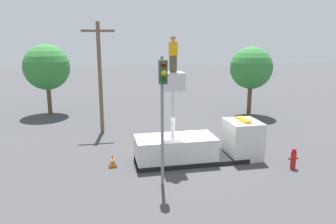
{
  "coord_description": "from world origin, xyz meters",
  "views": [
    {
      "loc": [
        -4.68,
        -16.11,
        6.61
      ],
      "look_at": [
        -1.52,
        -1.23,
        3.09
      ],
      "focal_mm": 35.0,
      "sensor_mm": 36.0,
      "label": 1
    }
  ],
  "objects_px": {
    "bucket_truck": "(199,145)",
    "utility_pole": "(100,74)",
    "fire_hydrant": "(293,159)",
    "tree_right_bg": "(251,68)",
    "traffic_cone_rear": "(113,161)",
    "traffic_light_pole": "(163,97)",
    "worker": "(173,55)",
    "tree_left_bg": "(47,67)"
  },
  "relations": [
    {
      "from": "traffic_light_pole",
      "to": "tree_right_bg",
      "type": "xyz_separation_m",
      "value": [
        9.87,
        11.92,
        -0.06
      ]
    },
    {
      "from": "traffic_light_pole",
      "to": "fire_hydrant",
      "type": "xyz_separation_m",
      "value": [
        6.88,
        0.52,
        -3.56
      ]
    },
    {
      "from": "bucket_truck",
      "to": "fire_hydrant",
      "type": "xyz_separation_m",
      "value": [
        4.39,
        -2.08,
        -0.37
      ]
    },
    {
      "from": "worker",
      "to": "utility_pole",
      "type": "relative_size",
      "value": 0.23
    },
    {
      "from": "worker",
      "to": "traffic_cone_rear",
      "type": "relative_size",
      "value": 2.59
    },
    {
      "from": "traffic_light_pole",
      "to": "utility_pole",
      "type": "height_order",
      "value": "utility_pole"
    },
    {
      "from": "traffic_light_pole",
      "to": "utility_pole",
      "type": "xyz_separation_m",
      "value": [
        -2.55,
        9.22,
        0.01
      ]
    },
    {
      "from": "worker",
      "to": "tree_right_bg",
      "type": "relative_size",
      "value": 0.3
    },
    {
      "from": "fire_hydrant",
      "to": "traffic_cone_rear",
      "type": "relative_size",
      "value": 1.63
    },
    {
      "from": "fire_hydrant",
      "to": "traffic_cone_rear",
      "type": "distance_m",
      "value": 9.27
    },
    {
      "from": "bucket_truck",
      "to": "worker",
      "type": "height_order",
      "value": "worker"
    },
    {
      "from": "tree_right_bg",
      "to": "bucket_truck",
      "type": "bearing_deg",
      "value": -128.42
    },
    {
      "from": "bucket_truck",
      "to": "traffic_light_pole",
      "type": "relative_size",
      "value": 1.18
    },
    {
      "from": "fire_hydrant",
      "to": "tree_left_bg",
      "type": "xyz_separation_m",
      "value": [
        -13.79,
        15.25,
        3.54
      ]
    },
    {
      "from": "fire_hydrant",
      "to": "utility_pole",
      "type": "height_order",
      "value": "utility_pole"
    },
    {
      "from": "tree_left_bg",
      "to": "fire_hydrant",
      "type": "bearing_deg",
      "value": -47.88
    },
    {
      "from": "bucket_truck",
      "to": "utility_pole",
      "type": "relative_size",
      "value": 0.9
    },
    {
      "from": "bucket_truck",
      "to": "utility_pole",
      "type": "distance_m",
      "value": 8.91
    },
    {
      "from": "worker",
      "to": "tree_left_bg",
      "type": "distance_m",
      "value": 15.47
    },
    {
      "from": "bucket_truck",
      "to": "tree_left_bg",
      "type": "xyz_separation_m",
      "value": [
        -9.39,
        13.17,
        3.16
      ]
    },
    {
      "from": "tree_right_bg",
      "to": "utility_pole",
      "type": "height_order",
      "value": "utility_pole"
    },
    {
      "from": "utility_pole",
      "to": "traffic_light_pole",
      "type": "bearing_deg",
      "value": -74.52
    },
    {
      "from": "worker",
      "to": "traffic_cone_rear",
      "type": "distance_m",
      "value": 6.28
    },
    {
      "from": "tree_left_bg",
      "to": "utility_pole",
      "type": "height_order",
      "value": "utility_pole"
    },
    {
      "from": "worker",
      "to": "traffic_cone_rear",
      "type": "bearing_deg",
      "value": 178.84
    },
    {
      "from": "tree_left_bg",
      "to": "tree_right_bg",
      "type": "xyz_separation_m",
      "value": [
        16.78,
        -3.86,
        -0.04
      ]
    },
    {
      "from": "traffic_light_pole",
      "to": "tree_left_bg",
      "type": "relative_size",
      "value": 0.97
    },
    {
      "from": "traffic_cone_rear",
      "to": "tree_right_bg",
      "type": "distance_m",
      "value": 15.61
    },
    {
      "from": "bucket_truck",
      "to": "fire_hydrant",
      "type": "distance_m",
      "value": 4.88
    },
    {
      "from": "fire_hydrant",
      "to": "tree_right_bg",
      "type": "relative_size",
      "value": 0.19
    },
    {
      "from": "bucket_truck",
      "to": "fire_hydrant",
      "type": "bearing_deg",
      "value": -25.31
    },
    {
      "from": "bucket_truck",
      "to": "worker",
      "type": "relative_size",
      "value": 3.92
    },
    {
      "from": "tree_left_bg",
      "to": "utility_pole",
      "type": "relative_size",
      "value": 0.79
    },
    {
      "from": "tree_left_bg",
      "to": "traffic_cone_rear",
      "type": "bearing_deg",
      "value": -70.01
    },
    {
      "from": "fire_hydrant",
      "to": "traffic_light_pole",
      "type": "bearing_deg",
      "value": -175.64
    },
    {
      "from": "tree_left_bg",
      "to": "utility_pole",
      "type": "distance_m",
      "value": 7.87
    },
    {
      "from": "worker",
      "to": "tree_left_bg",
      "type": "xyz_separation_m",
      "value": [
        -7.95,
        13.17,
        -1.66
      ]
    },
    {
      "from": "bucket_truck",
      "to": "worker",
      "type": "bearing_deg",
      "value": 180.0
    },
    {
      "from": "worker",
      "to": "utility_pole",
      "type": "distance_m",
      "value": 7.7
    },
    {
      "from": "bucket_truck",
      "to": "traffic_cone_rear",
      "type": "relative_size",
      "value": 10.14
    },
    {
      "from": "traffic_light_pole",
      "to": "traffic_cone_rear",
      "type": "relative_size",
      "value": 8.61
    },
    {
      "from": "worker",
      "to": "fire_hydrant",
      "type": "distance_m",
      "value": 8.09
    }
  ]
}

